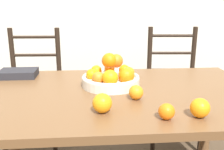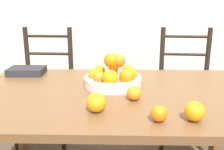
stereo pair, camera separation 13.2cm
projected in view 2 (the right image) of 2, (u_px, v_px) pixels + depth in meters
The scene contains 9 objects.
dining_table at pixel (118, 110), 1.36m from camera, with size 1.49×0.90×0.74m.
fruit_bowl at pixel (113, 76), 1.41m from camera, with size 0.31×0.31×0.18m.
orange_loose_0 at pixel (96, 103), 1.08m from camera, with size 0.08×0.08×0.08m.
orange_loose_1 at pixel (134, 93), 1.21m from camera, with size 0.07×0.07×0.07m.
orange_loose_2 at pixel (158, 114), 1.00m from camera, with size 0.06×0.06×0.06m.
orange_loose_3 at pixel (194, 111), 1.00m from camera, with size 0.08×0.08×0.08m.
chair_left at pixel (46, 91), 2.19m from camera, with size 0.44×0.42×0.98m.
chair_right at pixel (185, 92), 2.16m from camera, with size 0.45×0.43×0.98m.
book_stack at pixel (26, 71), 1.65m from camera, with size 0.22×0.15×0.04m.
Camera 2 is at (0.00, -1.26, 1.18)m, focal length 42.00 mm.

